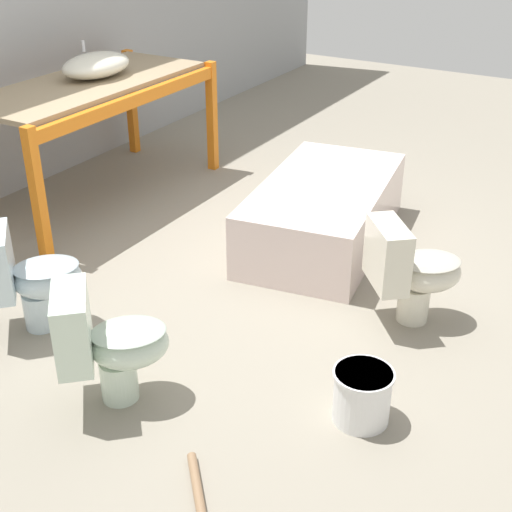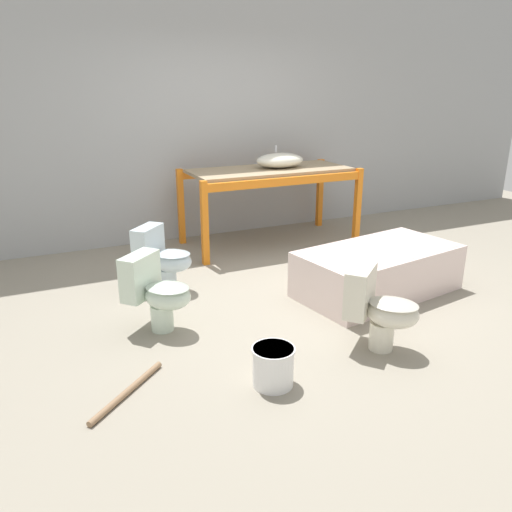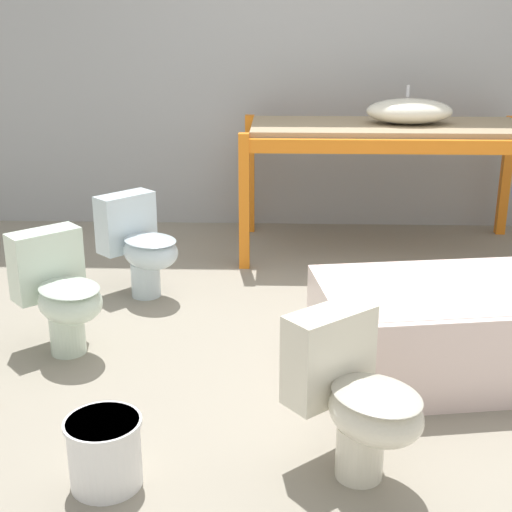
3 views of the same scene
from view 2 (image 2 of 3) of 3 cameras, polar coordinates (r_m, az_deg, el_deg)
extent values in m
plane|color=gray|center=(4.82, 4.08, -3.86)|extent=(12.00, 12.00, 0.00)
cube|color=#9EA0A3|center=(6.43, -5.34, 16.47)|extent=(10.80, 0.08, 3.20)
cube|color=orange|center=(5.38, -5.88, 3.70)|extent=(0.07, 0.07, 0.92)
cube|color=orange|center=(6.29, 11.52, 5.63)|extent=(0.07, 0.07, 0.92)
cube|color=orange|center=(6.18, -8.58, 5.58)|extent=(0.07, 0.07, 0.92)
cube|color=orange|center=(6.99, 7.30, 7.16)|extent=(0.07, 0.07, 0.92)
cube|color=orange|center=(5.68, 3.57, 8.52)|extent=(1.98, 0.06, 0.09)
cube|color=orange|center=(6.45, -0.17, 9.78)|extent=(1.98, 0.06, 0.09)
cube|color=#998466|center=(6.05, 1.59, 9.78)|extent=(1.91, 0.80, 0.04)
ellipsoid|color=silver|center=(6.12, 2.75, 10.86)|extent=(0.60, 0.39, 0.18)
cylinder|color=silver|center=(6.20, 2.29, 12.16)|extent=(0.02, 0.02, 0.08)
cube|color=silver|center=(4.81, 13.77, -1.66)|extent=(1.62, 1.02, 0.43)
cube|color=beige|center=(4.76, 13.89, -0.19)|extent=(1.53, 0.93, 0.18)
cylinder|color=silver|center=(3.84, 14.13, -8.81)|extent=(0.18, 0.18, 0.21)
ellipsoid|color=silver|center=(3.75, 15.35, -6.32)|extent=(0.47, 0.48, 0.21)
ellipsoid|color=#B3AF9F|center=(3.72, 15.45, -5.32)|extent=(0.45, 0.46, 0.03)
cube|color=silver|center=(3.74, 11.81, -3.88)|extent=(0.37, 0.35, 0.36)
cylinder|color=silver|center=(4.07, -10.67, -6.91)|extent=(0.18, 0.18, 0.21)
ellipsoid|color=silver|center=(3.96, -10.03, -4.54)|extent=(0.47, 0.48, 0.21)
ellipsoid|color=#A3B3A3|center=(3.93, -10.09, -3.58)|extent=(0.45, 0.45, 0.03)
cube|color=silver|center=(4.04, -13.10, -2.22)|extent=(0.37, 0.36, 0.36)
cylinder|color=silver|center=(4.83, -10.11, -2.66)|extent=(0.18, 0.18, 0.21)
ellipsoid|color=silver|center=(4.74, -9.55, -0.57)|extent=(0.48, 0.48, 0.21)
ellipsoid|color=#9FAFB7|center=(4.71, -9.59, 0.26)|extent=(0.45, 0.45, 0.03)
cube|color=silver|center=(4.81, -12.22, 1.25)|extent=(0.36, 0.37, 0.36)
cylinder|color=white|center=(3.31, 1.97, -12.50)|extent=(0.27, 0.27, 0.27)
cylinder|color=white|center=(3.24, 2.00, -10.61)|extent=(0.28, 0.28, 0.02)
cylinder|color=#8C6B4C|center=(3.37, -14.47, -14.76)|extent=(0.56, 0.51, 0.04)
camera|label=1|loc=(2.05, -66.00, 19.52)|focal=50.00mm
camera|label=3|loc=(1.96, 56.06, 4.90)|focal=50.00mm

